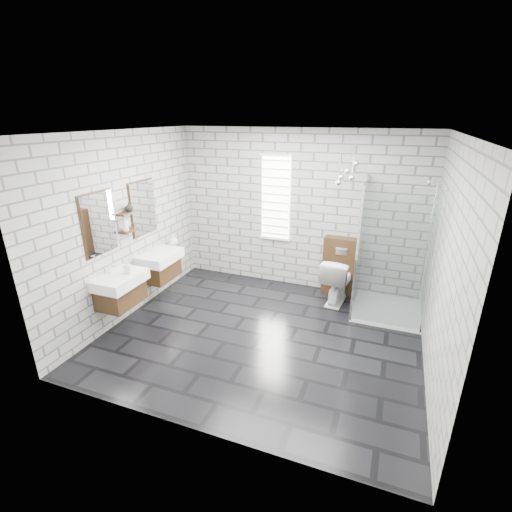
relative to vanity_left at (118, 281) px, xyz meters
The scene contains 20 objects.
floor 2.13m from the vanity_left, 15.88° to the left, with size 4.20×3.60×0.02m, color black.
ceiling 2.78m from the vanity_left, 15.88° to the left, with size 4.20×3.60×0.02m, color white.
wall_back 3.09m from the vanity_left, 50.97° to the left, with size 4.20×0.02×2.70m, color #A6A6A0.
wall_front 2.37m from the vanity_left, 33.61° to the right, with size 4.20×0.02×2.70m, color #A6A6A0.
wall_left 0.83m from the vanity_left, 110.50° to the left, with size 0.02×3.60×2.70m, color #A6A6A0.
wall_right 4.10m from the vanity_left, ahead, with size 0.02×3.60×2.70m, color #A6A6A0.
vanity_left is the anchor object (origin of this frame).
vanity_right 0.94m from the vanity_left, 90.00° to the left, with size 0.47×0.70×1.57m.
shelf_lower 0.76m from the vanity_left, 104.00° to the left, with size 0.14×0.30×0.03m, color #3B2612.
shelf_upper 0.97m from the vanity_left, 104.00° to the left, with size 0.14×0.30×0.03m, color #3B2612.
window 2.88m from the vanity_left, 57.04° to the left, with size 0.56×0.05×1.48m.
cistern_panel 3.52m from the vanity_left, 39.64° to the left, with size 0.60×0.20×1.00m, color #3B2612.
flush_plate 3.45m from the vanity_left, 38.29° to the left, with size 0.18×0.01×0.12m, color silver.
shower_enclosure 3.83m from the vanity_left, 26.85° to the left, with size 1.00×1.00×2.03m.
pendant_cluster 3.58m from the vanity_left, 35.24° to the left, with size 0.29×0.26×0.78m.
toilet 3.35m from the vanity_left, 35.69° to the left, with size 0.42×0.74×0.76m, color white.
soap_bottle_a 0.24m from the vanity_left, 34.45° to the left, with size 0.08×0.09×0.19m, color #B2B2B2.
soap_bottle_b 1.35m from the vanity_left, 87.91° to the left, with size 0.14×0.14×0.17m, color #B2B2B2.
soap_bottle_c 0.82m from the vanity_left, 105.09° to the left, with size 0.09×0.09×0.22m, color #B2B2B2.
vase 1.06m from the vanity_left, 101.78° to the left, with size 0.12×0.12×0.13m, color #B2B2B2.
Camera 1 is at (1.51, -4.19, 2.89)m, focal length 26.00 mm.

